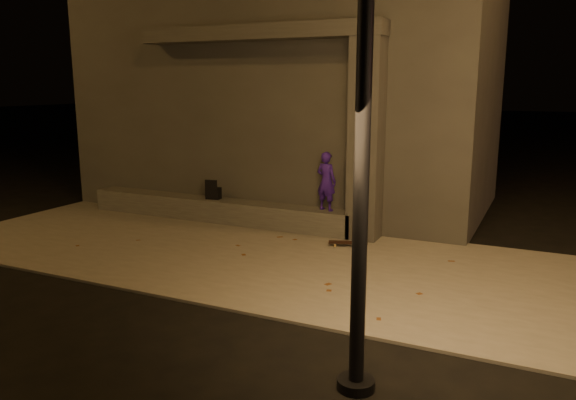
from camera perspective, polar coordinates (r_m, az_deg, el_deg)
The scene contains 9 objects.
ground at distance 8.08m, azimuth -12.58°, elevation -9.10°, with size 120.00×120.00×0.00m, color black.
sidewalk at distance 9.64m, azimuth -5.27°, elevation -5.31°, with size 11.00×4.40×0.04m, color slate.
building at distance 13.67m, azimuth 0.59°, elevation 10.75°, with size 9.00×5.10×5.22m.
ledge at distance 11.78m, azimuth -7.26°, elevation -0.99°, with size 6.00×0.55×0.45m, color #4A4843.
column at distance 10.18m, azimuth 7.97°, elevation 5.99°, with size 0.55×0.55×3.60m, color #3B3936.
canopy at distance 11.07m, azimuth -3.04°, elevation 16.60°, with size 5.00×0.70×0.28m, color #3B3936.
skateboarder at distance 10.53m, azimuth 3.91°, elevation 1.92°, with size 0.41×0.27×1.11m, color #351695.
backpack at distance 11.74m, azimuth -7.58°, elevation 0.79°, with size 0.31×0.23×0.41m.
skateboard at distance 9.92m, azimuth 6.12°, elevation -4.35°, with size 0.70×0.38×0.08m.
Camera 1 is at (4.72, -5.91, 2.83)m, focal length 35.00 mm.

